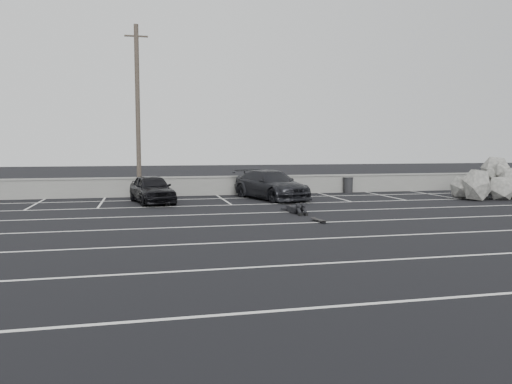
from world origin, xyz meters
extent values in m
plane|color=black|center=(0.00, 0.00, 0.00)|extent=(120.00, 120.00, 0.00)
cube|color=gray|center=(0.00, 14.00, 0.50)|extent=(50.00, 0.35, 1.00)
cube|color=gray|center=(0.00, 14.00, 1.02)|extent=(50.00, 0.45, 0.08)
cube|color=silver|center=(0.00, -6.00, 0.00)|extent=(36.00, 0.10, 0.01)
cube|color=silver|center=(0.00, -3.00, 0.00)|extent=(36.00, 0.10, 0.01)
cube|color=silver|center=(0.00, 0.00, 0.00)|extent=(36.00, 0.10, 0.01)
cube|color=silver|center=(0.00, 3.00, 0.00)|extent=(36.00, 0.10, 0.01)
cube|color=silver|center=(0.00, 6.00, 0.00)|extent=(36.00, 0.10, 0.01)
cube|color=silver|center=(0.00, 9.00, 0.00)|extent=(36.00, 0.10, 0.01)
cube|color=silver|center=(0.00, 12.00, 0.00)|extent=(36.00, 0.10, 0.01)
cube|color=silver|center=(-8.00, 11.50, 0.00)|extent=(0.10, 5.00, 0.01)
cube|color=silver|center=(-5.00, 11.50, 0.00)|extent=(0.10, 5.00, 0.01)
cube|color=silver|center=(-2.00, 11.50, 0.00)|extent=(0.10, 5.00, 0.01)
cube|color=silver|center=(1.00, 11.50, 0.00)|extent=(0.10, 5.00, 0.01)
cube|color=silver|center=(4.00, 11.50, 0.00)|extent=(0.10, 5.00, 0.01)
cube|color=silver|center=(7.00, 11.50, 0.00)|extent=(0.10, 5.00, 0.01)
cube|color=silver|center=(10.00, 11.50, 0.00)|extent=(0.10, 5.00, 0.01)
cube|color=silver|center=(13.00, 11.50, 0.00)|extent=(0.10, 5.00, 0.01)
imported|color=black|center=(-2.61, 10.68, 0.69)|extent=(2.43, 4.28, 1.37)
imported|color=black|center=(3.44, 11.12, 0.75)|extent=(3.60, 5.54, 1.49)
cylinder|color=#4C4238|center=(-3.20, 13.20, 4.49)|extent=(0.24, 0.24, 8.97)
cube|color=#4C4238|center=(-3.20, 13.20, 8.37)|extent=(1.20, 0.08, 0.08)
cylinder|color=#232325|center=(8.79, 13.60, 0.43)|extent=(0.62, 0.62, 0.87)
cylinder|color=#232325|center=(8.79, 13.60, 0.89)|extent=(0.69, 0.69, 0.05)
cube|color=black|center=(3.12, 3.07, 0.08)|extent=(0.34, 0.79, 0.02)
cube|color=#232325|center=(3.08, 3.32, 0.05)|extent=(0.16, 0.08, 0.04)
cube|color=#232325|center=(3.17, 2.82, 0.05)|extent=(0.16, 0.08, 0.04)
cylinder|color=black|center=(2.98, 3.30, 0.03)|extent=(0.04, 0.06, 0.05)
cylinder|color=black|center=(3.17, 3.34, 0.03)|extent=(0.04, 0.06, 0.05)
cylinder|color=black|center=(3.08, 2.80, 0.03)|extent=(0.04, 0.06, 0.05)
cylinder|color=black|center=(3.26, 2.84, 0.03)|extent=(0.04, 0.06, 0.05)
camera|label=1|loc=(-3.06, -13.73, 2.70)|focal=35.00mm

